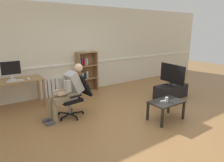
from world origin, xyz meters
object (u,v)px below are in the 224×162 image
Objects in this scene: bookshelf at (86,72)px; keyboard at (15,81)px; computer_mouse at (28,79)px; person_seated at (68,90)px; imac_monitor at (11,69)px; drinking_glass at (167,100)px; radiator at (55,87)px; tv_screen at (172,74)px; office_chair at (75,94)px; tv_stand at (171,91)px; spare_remote at (163,101)px; coffee_table at (166,104)px; computer_desk at (16,84)px.

keyboard is at bearing -168.57° from bookshelf.
computer_mouse is 0.08× the size of person_seated.
drinking_glass is at bearing -46.15° from imac_monitor.
tv_screen is at bearing -37.37° from radiator.
tv_stand is (2.81, -0.51, -0.32)m from office_chair.
imac_monitor is 0.47m from computer_mouse.
bookshelf is 1.24× the size of tv_stand.
person_seated reaches higher than spare_remote.
office_chair is (1.08, -1.06, -0.25)m from keyboard.
spare_remote is at bearing 44.02° from person_seated.
imac_monitor is 3.22× the size of spare_remote.
drinking_glass is 0.09m from spare_remote.
office_chair is 2.08m from coffee_table.
person_seated is at bearing -90.00° from office_chair.
person_seated is 8.13× the size of spare_remote.
office_chair is 9.06× the size of drinking_glass.
keyboard is 0.49× the size of coffee_table.
bookshelf reaches higher than office_chair.
person_seated is at bearing 86.07° from tv_screen.
computer_desk is 12.59× the size of computer_mouse.
computer_desk is 3.66m from drinking_glass.
office_chair is 0.90× the size of tv_stand.
imac_monitor is 0.53× the size of radiator.
tv_screen reaches higher than spare_remote.
bookshelf is 12.40× the size of drinking_glass.
imac_monitor is at bearing 133.85° from drinking_glass.
keyboard is 3.79× the size of computer_mouse.
person_seated is at bearing -62.00° from computer_mouse.
office_chair is (1.12, -1.28, -0.51)m from imac_monitor.
imac_monitor is 4.39m from tv_stand.
computer_desk is at bearing 134.59° from coffee_table.
radiator is at bearing 116.19° from coffee_table.
keyboard is at bearing -141.01° from office_chair.
radiator is at bearing 58.04° from tv_screen.
radiator is 3.36m from drinking_glass.
bookshelf is at bearing 46.50° from tv_screen.
radiator is at bearing -146.52° from spare_remote.
computer_desk is at bearing 155.99° from tv_stand.
keyboard reaches higher than radiator.
bookshelf is 1.47× the size of tv_screen.
imac_monitor reaches higher than coffee_table.
tv_screen is (2.76, -2.11, 0.44)m from radiator.
drinking_glass is (0.43, -2.93, -0.13)m from bookshelf.
spare_remote is (1.64, -1.35, -0.20)m from person_seated.
coffee_table is at bearing 69.89° from spare_remote.
keyboard is 2.19m from bookshelf.
spare_remote is (1.46, -1.37, -0.07)m from office_chair.
keyboard is at bearing 135.90° from drinking_glass.
keyboard is 0.31× the size of person_seated.
person_seated is at bearing 141.03° from coffee_table.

